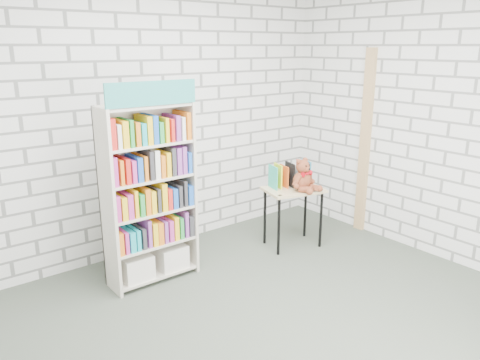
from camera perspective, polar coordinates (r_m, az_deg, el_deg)
ground at (r=3.79m, az=4.26°, el=-17.96°), size 4.50×4.50×0.00m
room_shell at (r=3.16m, az=4.93°, el=9.95°), size 4.52×4.02×2.81m
bookshelf at (r=4.28m, az=-11.01°, el=-1.60°), size 0.82×0.32×1.84m
display_table at (r=5.05m, az=6.52°, el=-2.02°), size 0.69×0.56×0.65m
table_books at (r=5.07m, az=6.05°, el=0.63°), size 0.46×0.29×0.25m
teddy_bear at (r=4.94m, az=7.77°, el=0.28°), size 0.32×0.30×0.34m
door_trim at (r=5.55m, az=14.99°, el=4.41°), size 0.05×0.12×2.10m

